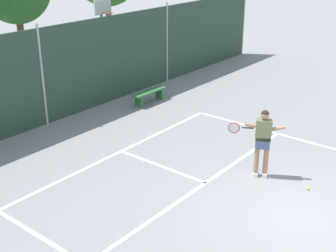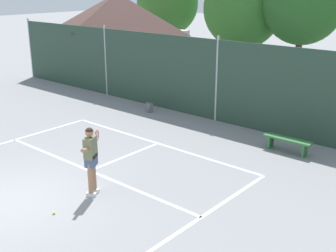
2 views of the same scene
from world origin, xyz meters
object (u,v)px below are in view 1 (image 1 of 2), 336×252
at_px(tennis_ball, 308,189).
at_px(courtside_bench, 149,94).
at_px(tennis_player, 262,137).
at_px(basketball_hoop, 103,30).

xyz_separation_m(tennis_ball, courtside_bench, (2.46, 7.38, 0.33)).
bearing_deg(tennis_ball, tennis_player, 94.28).
distance_m(tennis_player, courtside_bench, 6.64).
distance_m(basketball_hoop, tennis_player, 9.89).
relative_size(basketball_hoop, courtside_bench, 2.22).
bearing_deg(tennis_ball, courtside_bench, 71.57).
height_order(basketball_hoop, tennis_ball, basketball_hoop).
bearing_deg(basketball_hoop, courtside_bench, -103.61).
xyz_separation_m(basketball_hoop, courtside_bench, (-0.77, -3.16, -1.95)).
relative_size(basketball_hoop, tennis_player, 1.91).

